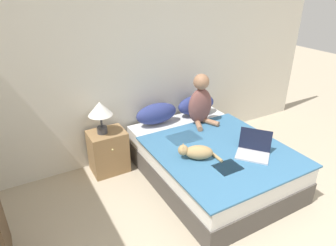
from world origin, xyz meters
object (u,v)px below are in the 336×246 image
Objects in this scene: cat_tabby at (196,152)px; laptop_open at (253,150)px; bed at (211,161)px; person_sitting at (201,102)px; table_lamp at (100,110)px; nightstand at (108,151)px; pillow_near at (157,114)px; pillow_far at (196,105)px.

cat_tabby is 0.66m from laptop_open.
person_sitting reaches higher than bed.
cat_tabby is 0.96× the size of table_lamp.
person_sitting is 1.37m from nightstand.
table_lamp is (-0.74, 0.98, 0.28)m from cat_tabby.
pillow_near is 1.01m from cat_tabby.
table_lamp is (-1.42, -0.03, 0.23)m from pillow_far.
pillow_near reaches higher than nightstand.
bed is 0.81m from person_sitting.
table_lamp reaches higher than bed.
pillow_far is 1.22m from cat_tabby.
bed is 1.31m from nightstand.
pillow_far is at bearing -93.05° from cat_tabby.
person_sitting is at bearing -28.15° from pillow_near.
pillow_near is (-0.32, 0.82, 0.40)m from bed.
pillow_far is at bearing 1.33° from nightstand.
table_lamp reaches higher than laptop_open.
pillow_near is at bearing 165.55° from laptop_open.
nightstand is at bearing -2.17° from table_lamp.
pillow_far reaches higher than bed.
cat_tabby reaches higher than nightstand.
pillow_near is at bearing 2.22° from table_lamp.
bed is 0.97m from pillow_near.
laptop_open is at bearing -93.22° from pillow_far.
cat_tabby is (-0.68, -1.01, -0.06)m from pillow_far.
bed is 2.83× the size of person_sitting.
nightstand is at bearing -172.30° from laptop_open.
nightstand is at bearing -177.48° from pillow_near.
laptop_open is (0.61, -0.24, -0.03)m from cat_tabby.
laptop_open is at bearing -59.21° from bed.
laptop_open reaches higher than cat_tabby.
table_lamp reaches higher than cat_tabby.
laptop_open is 0.82× the size of nightstand.
table_lamp is (-1.10, 0.79, 0.62)m from bed.
pillow_near is at bearing 180.00° from pillow_far.
bed is 3.28× the size of pillow_near.
laptop_open is (0.25, -0.43, 0.31)m from bed.
nightstand is at bearing -178.67° from pillow_far.
person_sitting reaches higher than table_lamp.
pillow_near is at bearing 111.44° from bed.
bed is 4.68× the size of table_lamp.
pillow_far is 0.35m from person_sitting.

